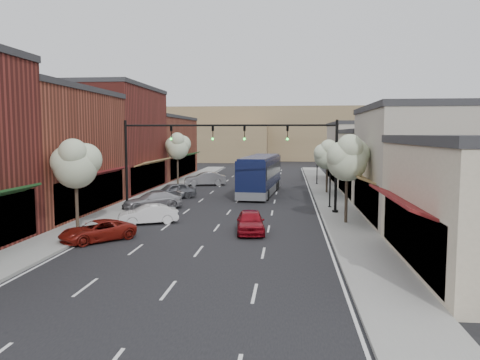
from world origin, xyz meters
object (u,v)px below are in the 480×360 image
(signal_mast_right, at_px, (304,152))
(lamp_post_far, at_px, (317,159))
(signal_mast_left, at_px, (156,151))
(tree_left_far, at_px, (178,146))
(parked_car_d, at_px, (173,191))
(coach_bus, at_px, (261,174))
(red_hatchback, at_px, (250,222))
(parked_car_b, at_px, (148,214))
(tree_left_near, at_px, (76,163))
(tree_right_near, at_px, (348,157))
(parked_car_e, at_px, (205,179))
(lamp_post_near, at_px, (330,171))
(tree_right_far, at_px, (328,154))
(parked_car_a, at_px, (97,231))
(parked_car_c, at_px, (152,201))

(signal_mast_right, relative_size, lamp_post_far, 1.85)
(signal_mast_left, relative_size, tree_left_far, 1.34)
(parked_car_d, bearing_deg, coach_bus, 81.60)
(red_hatchback, height_order, parked_car_b, red_hatchback)
(tree_left_near, xyz_separation_m, parked_car_b, (3.51, 2.92, -3.58))
(signal_mast_right, xyz_separation_m, tree_right_near, (2.73, -4.05, -0.17))
(lamp_post_far, bearing_deg, tree_left_far, -172.70)
(tree_left_near, height_order, coach_bus, tree_left_near)
(parked_car_d, xyz_separation_m, parked_car_e, (0.98, 11.34, 0.05))
(signal_mast_left, height_order, parked_car_e, signal_mast_left)
(lamp_post_near, distance_m, coach_bus, 10.46)
(signal_mast_right, xyz_separation_m, tree_right_far, (2.73, 11.95, -0.63))
(coach_bus, bearing_deg, tree_right_far, 13.15)
(signal_mast_left, relative_size, parked_car_b, 2.12)
(signal_mast_right, relative_size, signal_mast_left, 1.00)
(tree_right_far, distance_m, tree_left_far, 17.66)
(tree_right_near, height_order, red_hatchback, tree_right_near)
(tree_left_near, bearing_deg, signal_mast_left, 71.90)
(tree_left_near, relative_size, lamp_post_near, 1.28)
(coach_bus, xyz_separation_m, parked_car_a, (-7.79, -21.32, -1.39))
(tree_right_near, xyz_separation_m, lamp_post_near, (-0.55, 6.56, -1.45))
(tree_left_near, height_order, parked_car_d, tree_left_near)
(coach_bus, xyz_separation_m, parked_car_d, (-7.85, -4.13, -1.24))
(signal_mast_right, distance_m, red_hatchback, 8.91)
(tree_right_far, bearing_deg, parked_car_a, -122.85)
(tree_left_near, bearing_deg, parked_car_a, -46.04)
(parked_car_a, distance_m, parked_car_e, 28.55)
(tree_right_near, relative_size, parked_car_d, 1.38)
(lamp_post_far, height_order, coach_bus, lamp_post_far)
(signal_mast_left, height_order, tree_right_near, signal_mast_left)
(tree_left_near, relative_size, parked_car_c, 1.19)
(signal_mast_right, relative_size, parked_car_d, 1.91)
(red_hatchback, distance_m, parked_car_d, 16.40)
(tree_right_near, bearing_deg, parked_car_b, -175.28)
(tree_right_near, xyz_separation_m, parked_car_b, (-13.09, -1.08, -3.81))
(parked_car_b, bearing_deg, parked_car_e, 156.27)
(tree_left_near, relative_size, parked_car_e, 1.20)
(parked_car_e, bearing_deg, signal_mast_right, 15.17)
(signal_mast_left, bearing_deg, parked_car_e, 88.43)
(red_hatchback, bearing_deg, parked_car_b, 156.89)
(parked_car_b, relative_size, parked_car_d, 0.90)
(tree_right_far, relative_size, tree_left_near, 0.95)
(signal_mast_left, bearing_deg, red_hatchback, -42.66)
(tree_right_far, relative_size, red_hatchback, 1.34)
(tree_left_far, distance_m, parked_car_a, 28.66)
(tree_right_far, xyz_separation_m, parked_car_e, (-13.47, 6.24, -3.21))
(tree_left_near, height_order, tree_left_far, tree_left_far)
(tree_right_far, relative_size, parked_car_c, 1.13)
(parked_car_d, bearing_deg, tree_right_far, 73.31)
(lamp_post_near, xyz_separation_m, parked_car_d, (-13.90, 4.35, -2.27))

